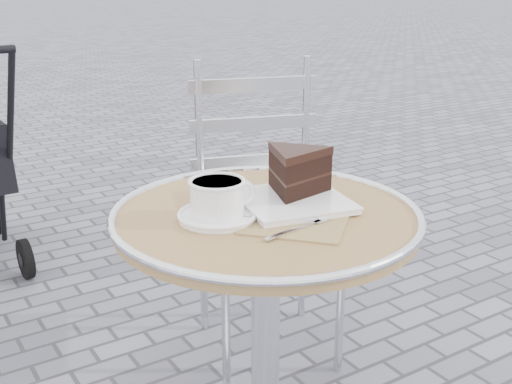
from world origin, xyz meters
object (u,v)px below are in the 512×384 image
cafe_table (266,277)px  cappuccino_set (218,202)px  cake_plate_set (295,178)px  bistro_chair (260,174)px

cafe_table → cappuccino_set: 0.23m
cake_plate_set → bistro_chair: 0.64m
cafe_table → cappuccino_set: cappuccino_set is taller
cake_plate_set → bistro_chair: (0.26, 0.56, -0.18)m
cafe_table → bistro_chair: size_ratio=0.75×
bistro_chair → cafe_table: bearing=-104.2°
cappuccino_set → bistro_chair: (0.47, 0.56, -0.16)m
cafe_table → bistro_chair: bearing=58.5°
bistro_chair → cappuccino_set: bearing=-112.6°
cappuccino_set → bistro_chair: bistro_chair is taller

